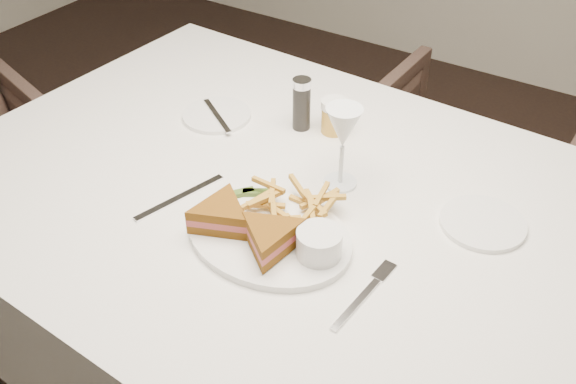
% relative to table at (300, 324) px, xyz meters
% --- Properties ---
extents(table, '(1.55, 1.08, 0.75)m').
position_rel_table_xyz_m(table, '(0.00, 0.00, 0.00)').
color(table, silver).
rests_on(table, ground).
extents(chair_far, '(0.65, 0.61, 0.66)m').
position_rel_table_xyz_m(chair_far, '(0.10, 0.82, -0.05)').
color(chair_far, '#46332B').
rests_on(chair_far, ground).
extents(table_setting, '(0.82, 0.63, 0.18)m').
position_rel_table_xyz_m(table_setting, '(0.01, -0.05, 0.41)').
color(table_setting, white).
rests_on(table_setting, table).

